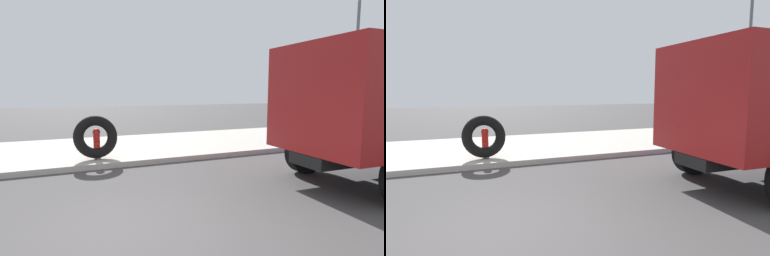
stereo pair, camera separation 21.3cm
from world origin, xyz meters
TOP-DOWN VIEW (x-y plane):
  - ground_plane at (0.00, 0.00)m, footprint 80.00×80.00m
  - sidewalk_curb at (0.00, 6.50)m, footprint 36.00×5.00m
  - fire_hydrant at (0.25, 4.88)m, footprint 0.21×0.48m
  - loose_tire at (0.21, 4.73)m, footprint 1.22×0.60m
  - street_light_pole at (10.23, 4.61)m, footprint 0.12×0.12m

SIDE VIEW (x-z plane):
  - ground_plane at x=0.00m, z-range 0.00..0.00m
  - sidewalk_curb at x=0.00m, z-range 0.00..0.15m
  - fire_hydrant at x=0.25m, z-range 0.18..1.02m
  - loose_tire at x=0.21m, z-range 0.15..1.39m
  - street_light_pole at x=10.23m, z-range 0.15..5.57m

